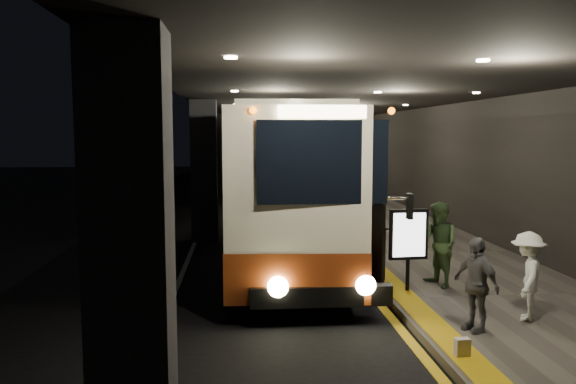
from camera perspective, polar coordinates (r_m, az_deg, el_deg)
name	(u,v)px	position (r m, az deg, el deg)	size (l,w,h in m)	color
ground	(256,269)	(14.11, -3.22, -7.86)	(90.00, 90.00, 0.00)	black
lane_line_white	(198,235)	(19.05, -9.11, -4.29)	(0.12, 50.00, 0.01)	silver
kerb_stripe_yellow	(321,233)	(19.19, 3.38, -4.15)	(0.18, 50.00, 0.01)	gold
sidewalk	(390,230)	(19.67, 10.33, -3.78)	(4.50, 50.00, 0.15)	#514C44
tactile_strip	(336,228)	(19.24, 4.86, -3.68)	(0.50, 50.00, 0.01)	gold
terminal_wall	(456,144)	(20.11, 16.70, 4.66)	(0.10, 50.00, 6.00)	black
support_columns	(204,171)	(17.77, -8.49, 2.12)	(0.80, 24.80, 4.40)	black
canopy	(326,96)	(18.96, 3.92, 9.67)	(9.00, 50.00, 0.40)	black
coach_main	(290,189)	(15.56, 0.22, 0.35)	(3.38, 12.46, 3.85)	#EAE3C4
coach_second	(263,158)	(33.09, -2.60, 3.48)	(3.17, 12.99, 4.06)	#EAE3C4
coach_third	(259,153)	(42.81, -2.97, 3.93)	(3.00, 12.48, 3.90)	#EAE3C4
passenger_boarding	(367,230)	(14.33, 8.04, -3.88)	(0.57, 0.38, 1.57)	#D9659E
passenger_waiting_green	(439,245)	(12.23, 15.09, -5.19)	(0.87, 0.54, 1.79)	#456638
passenger_waiting_white	(527,276)	(10.62, 23.15, -7.85)	(0.99, 0.46, 1.54)	white
passenger_waiting_grey	(476,284)	(9.74, 18.53, -8.84)	(0.91, 0.47, 1.56)	#4F4E54
bag_plain	(462,347)	(8.80, 17.29, -14.83)	(0.21, 0.12, 0.27)	silver
info_sign	(409,236)	(11.70, 12.15, -4.41)	(0.80, 0.17, 1.69)	black
stanchion_post	(384,255)	(12.54, 9.77, -6.28)	(0.05, 0.05, 1.15)	black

